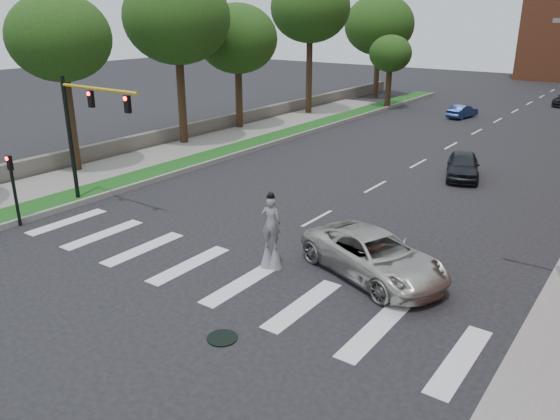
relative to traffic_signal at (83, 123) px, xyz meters
name	(u,v)px	position (x,y,z in m)	size (l,w,h in m)	color
ground_plane	(196,284)	(9.78, -3.00, -4.15)	(160.00, 160.00, 0.00)	black
grass_median	(272,138)	(-1.72, 17.00, -4.03)	(2.00, 60.00, 0.25)	#154A16
median_curb	(283,140)	(-0.67, 17.00, -4.01)	(0.20, 60.00, 0.28)	gray
sidewalk_left	(140,161)	(-4.72, 7.00, -4.06)	(4.00, 60.00, 0.18)	gray
stone_wall	(233,121)	(-7.22, 19.00, -3.60)	(0.50, 56.00, 1.10)	#5F5A52
manhole	(222,338)	(12.78, -5.00, -4.13)	(0.90, 0.90, 0.04)	black
traffic_signal	(83,123)	(0.00, 0.00, 0.00)	(5.30, 0.23, 6.20)	black
secondary_signal	(13,184)	(-0.52, -3.50, -2.20)	(0.25, 0.21, 3.23)	black
stilt_performer	(271,237)	(11.12, -0.37, -2.92)	(0.83, 0.68, 2.96)	#2F1F12
suv_crossing	(374,255)	(14.50, 1.26, -3.34)	(2.69, 5.83, 1.62)	#B7B5AD
car_near	(463,165)	(13.02, 15.51, -3.41)	(1.74, 4.34, 1.48)	black
car_mid	(463,111)	(6.80, 34.38, -3.57)	(1.24, 3.55, 1.17)	navy
tree_1	(60,39)	(-5.99, 3.26, 3.46)	(5.64, 5.64, 10.07)	#2F1F12
tree_2	(177,18)	(-6.01, 12.19, 4.44)	(7.20, 7.20, 11.69)	#2F1F12
tree_3	(238,39)	(-6.30, 18.80, 2.87)	(6.24, 6.24, 9.71)	#2F1F12
tree_4	(310,8)	(-5.48, 27.84, 5.15)	(7.03, 7.03, 12.33)	#2F1F12
tree_5	(379,25)	(-5.34, 41.44, 3.52)	(7.49, 7.49, 10.88)	#2F1F12
tree_6	(390,54)	(-0.92, 35.11, 1.04)	(4.08, 4.08, 7.00)	#2F1F12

